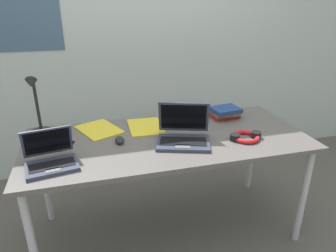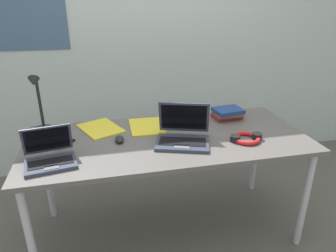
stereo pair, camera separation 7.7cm
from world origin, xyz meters
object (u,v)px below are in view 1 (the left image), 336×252
object	(u,v)px
paper_folder_near_lamp	(146,127)
desk_lamp	(36,106)
laptop_by_keyboard	(183,135)
headphones	(245,137)
cell_phone	(63,145)
paper_folder_back_left	(99,129)
laptop_near_mouse	(51,159)
book_stack	(225,112)
computer_mouse	(120,140)

from	to	relation	value
paper_folder_near_lamp	desk_lamp	bearing A→B (deg)	174.09
desk_lamp	paper_folder_near_lamp	distance (m)	0.72
laptop_by_keyboard	headphones	world-z (taller)	laptop_by_keyboard
cell_phone	paper_folder_back_left	size ratio (longest dim) A/B	0.44
paper_folder_back_left	paper_folder_near_lamp	xyz separation A→B (m)	(0.32, -0.04, 0.00)
paper_folder_near_lamp	laptop_near_mouse	bearing A→B (deg)	-147.16
desk_lamp	laptop_near_mouse	bearing A→B (deg)	-77.78
headphones	paper_folder_back_left	bearing A→B (deg)	156.39
book_stack	paper_folder_back_left	world-z (taller)	book_stack
headphones	cell_phone	bearing A→B (deg)	170.01
laptop_by_keyboard	cell_phone	distance (m)	0.74
headphones	book_stack	bearing A→B (deg)	84.83
cell_phone	headphones	distance (m)	1.14
book_stack	laptop_by_keyboard	bearing A→B (deg)	-143.87
desk_lamp	book_stack	xyz separation A→B (m)	(1.31, -0.04, -0.16)
paper_folder_back_left	paper_folder_near_lamp	size ratio (longest dim) A/B	1.00
paper_folder_back_left	paper_folder_near_lamp	world-z (taller)	same
laptop_near_mouse	paper_folder_back_left	distance (m)	0.50
computer_mouse	book_stack	bearing A→B (deg)	16.98
laptop_by_keyboard	cell_phone	xyz separation A→B (m)	(-0.73, 0.13, -0.04)
cell_phone	paper_folder_back_left	bearing A→B (deg)	78.37
book_stack	paper_folder_near_lamp	bearing A→B (deg)	-177.44
cell_phone	paper_folder_back_left	xyz separation A→B (m)	(0.23, 0.19, -0.00)
paper_folder_back_left	headphones	bearing A→B (deg)	-23.61
headphones	book_stack	xyz separation A→B (m)	(0.03, 0.38, 0.03)
headphones	paper_folder_back_left	size ratio (longest dim) A/B	0.69
desk_lamp	headphones	bearing A→B (deg)	-18.60
paper_folder_back_left	cell_phone	bearing A→B (deg)	-139.25
cell_phone	paper_folder_back_left	world-z (taller)	cell_phone
computer_mouse	paper_folder_back_left	xyz separation A→B (m)	(-0.11, 0.23, -0.01)
laptop_near_mouse	laptop_by_keyboard	bearing A→B (deg)	7.12
laptop_near_mouse	paper_folder_near_lamp	world-z (taller)	laptop_near_mouse
paper_folder_back_left	desk_lamp	bearing A→B (deg)	174.45
desk_lamp	laptop_by_keyboard	world-z (taller)	desk_lamp
cell_phone	headphones	xyz separation A→B (m)	(1.12, -0.20, 0.01)
laptop_near_mouse	book_stack	xyz separation A→B (m)	(1.21, 0.41, 0.00)
laptop_by_keyboard	paper_folder_back_left	bearing A→B (deg)	147.22
paper_folder_near_lamp	laptop_by_keyboard	bearing A→B (deg)	-57.48
cell_phone	paper_folder_near_lamp	world-z (taller)	cell_phone
laptop_near_mouse	paper_folder_back_left	bearing A→B (deg)	56.48
laptop_near_mouse	headphones	xyz separation A→B (m)	(1.17, 0.03, -0.03)
computer_mouse	laptop_by_keyboard	bearing A→B (deg)	-11.34
computer_mouse	headphones	bearing A→B (deg)	-9.85
laptop_near_mouse	paper_folder_back_left	xyz separation A→B (m)	(0.28, 0.42, -0.04)
cell_phone	book_stack	distance (m)	1.17
desk_lamp	book_stack	world-z (taller)	desk_lamp
book_stack	headphones	bearing A→B (deg)	-95.17
cell_phone	laptop_by_keyboard	bearing A→B (deg)	27.62
paper_folder_back_left	paper_folder_near_lamp	distance (m)	0.32
laptop_near_mouse	computer_mouse	size ratio (longest dim) A/B	3.14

